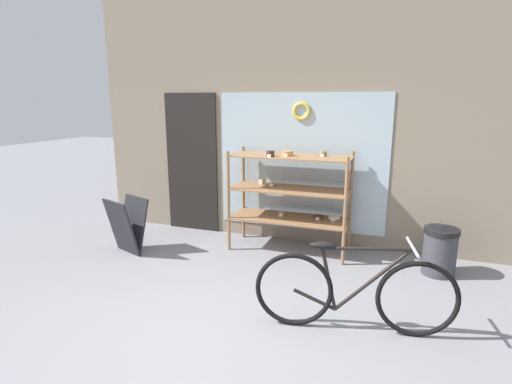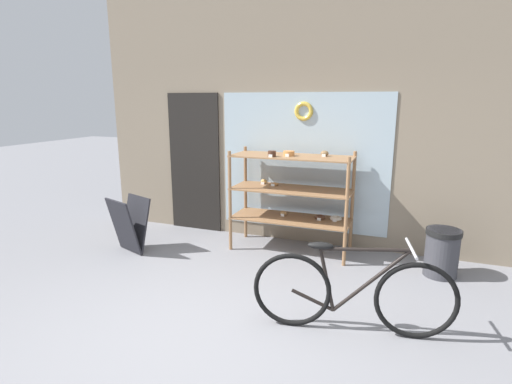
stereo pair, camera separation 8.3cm
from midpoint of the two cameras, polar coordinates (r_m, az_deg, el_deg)
The scene contains 6 objects.
ground_plane at distance 3.72m, azimuth -8.02°, elevation -19.64°, with size 30.00×30.00×0.00m, color gray.
storefront_facade at distance 5.63m, azimuth 3.92°, elevation 12.39°, with size 5.89×0.13×3.99m.
display_case at distance 5.29m, azimuth 4.50°, elevation 0.29°, with size 1.58×0.59×1.37m.
bicycle at distance 3.67m, azimuth 13.10°, elevation -13.72°, with size 1.73×0.48×0.83m.
sandwich_board at distance 5.58m, azimuth -18.32°, elevation -4.58°, with size 0.60×0.53×0.73m.
trash_bin at distance 5.13m, azimuth 24.37°, elevation -7.45°, with size 0.39×0.39×0.56m.
Camera 1 is at (1.46, -2.77, 2.00)m, focal length 28.00 mm.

